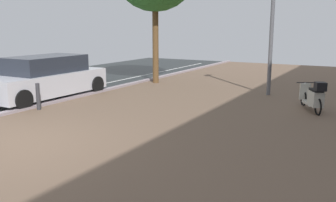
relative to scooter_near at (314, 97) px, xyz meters
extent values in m
cube|color=brown|center=(-0.34, -6.47, -0.46)|extent=(14.40, 40.00, 0.05)
torus|color=black|center=(0.18, -0.36, -0.20)|extent=(0.27, 0.47, 0.50)
torus|color=black|center=(-0.40, 0.80, -0.20)|extent=(0.27, 0.47, 0.50)
cube|color=beige|center=(-0.11, 0.22, -0.23)|extent=(0.58, 0.78, 0.08)
cube|color=beige|center=(0.08, -0.15, -0.01)|extent=(0.53, 0.65, 0.43)
cube|color=black|center=(0.08, -0.15, 0.23)|extent=(0.47, 0.58, 0.06)
cylinder|color=beige|center=(-0.39, 0.78, 0.05)|extent=(0.12, 0.14, 0.51)
cube|color=beige|center=(-0.36, 0.71, 0.02)|extent=(0.32, 0.22, 0.50)
cylinder|color=black|center=(-0.38, 0.75, 0.30)|extent=(0.48, 0.26, 0.03)
cube|color=black|center=(0.21, -0.41, 0.38)|extent=(0.38, 0.38, 0.24)
cube|color=silver|center=(-8.40, -2.33, 0.10)|extent=(1.80, 4.39, 0.72)
cube|color=#282D38|center=(-8.40, -2.26, 0.74)|extent=(1.52, 2.65, 0.57)
cylinder|color=black|center=(-9.26, -0.66, -0.12)|extent=(0.20, 0.62, 0.62)
cylinder|color=black|center=(-7.54, -0.66, -0.12)|extent=(0.20, 0.62, 0.62)
cylinder|color=black|center=(-7.54, -4.01, -0.12)|extent=(0.20, 0.62, 0.62)
cylinder|color=slate|center=(-1.83, 2.07, 2.20)|extent=(0.14, 0.14, 5.25)
cylinder|color=brown|center=(-6.93, 2.62, 1.36)|extent=(0.26, 0.26, 3.59)
cylinder|color=#38383D|center=(-7.19, -3.73, -0.03)|extent=(0.12, 0.12, 0.80)
camera|label=1|loc=(1.51, -11.37, 2.04)|focal=40.01mm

